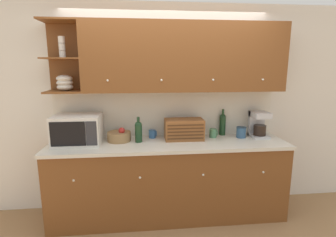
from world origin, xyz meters
TOP-DOWN VIEW (x-y plane):
  - ground_plane at (0.00, 0.00)m, footprint 24.00×24.00m
  - wall_back at (0.00, 0.03)m, footprint 5.20×0.06m
  - counter_unit at (0.00, -0.32)m, footprint 2.82×0.67m
  - backsplash_panel at (0.00, -0.01)m, footprint 2.80×0.01m
  - upper_cabinets at (0.16, -0.17)m, footprint 2.80×0.37m
  - microwave at (-1.06, -0.27)m, footprint 0.53×0.42m
  - fruit_basket at (-0.59, -0.21)m, footprint 0.28×0.28m
  - wine_bottle at (-0.36, -0.28)m, footprint 0.09×0.09m
  - mug_blue_second at (-0.18, -0.12)m, footprint 0.10×0.09m
  - bread_box at (0.20, -0.22)m, footprint 0.47×0.26m
  - mug at (0.58, -0.18)m, footprint 0.10×0.09m
  - second_wine_bottle at (0.73, -0.06)m, footprint 0.08×0.08m
  - storage_canister at (0.93, -0.22)m, footprint 0.12×0.12m
  - coffee_maker at (1.17, -0.20)m, footprint 0.20×0.24m

SIDE VIEW (x-z plane):
  - ground_plane at x=0.00m, z-range 0.00..0.00m
  - counter_unit at x=0.00m, z-range 0.00..0.96m
  - mug_blue_second at x=-0.18m, z-range 0.95..1.06m
  - mug at x=0.58m, z-range 0.95..1.06m
  - fruit_basket at x=-0.59m, z-range 0.93..1.10m
  - storage_canister at x=0.93m, z-range 0.95..1.09m
  - bread_box at x=0.20m, z-range 0.95..1.21m
  - wine_bottle at x=-0.36m, z-range 0.94..1.25m
  - second_wine_bottle at x=0.73m, z-range 0.94..1.28m
  - coffee_maker at x=1.17m, z-range 0.96..1.28m
  - microwave at x=-1.06m, z-range 0.95..1.29m
  - backsplash_panel at x=0.00m, z-range 0.95..1.55m
  - wall_back at x=0.00m, z-range 0.00..2.60m
  - upper_cabinets at x=0.16m, z-range 1.54..2.34m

